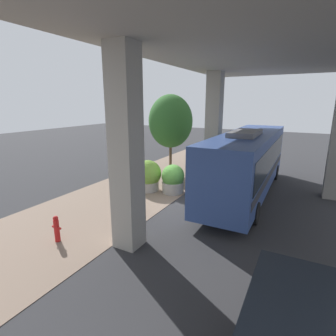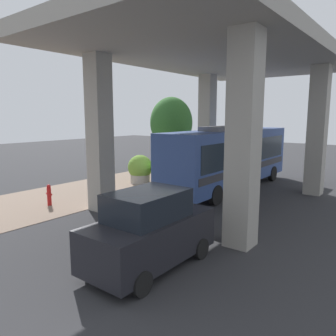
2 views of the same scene
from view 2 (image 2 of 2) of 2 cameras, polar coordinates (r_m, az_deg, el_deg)
ground_plane at (r=19.38m, az=-1.85°, el=-3.90°), size 80.00×80.00×0.00m
sidewalk_strip at (r=21.37m, az=-8.07°, el=-2.73°), size 6.00×40.00×0.02m
overpass at (r=16.78m, az=9.10°, el=16.71°), size 9.40×17.38×7.63m
bus at (r=19.80m, az=10.68°, el=2.21°), size 2.65×11.42×3.77m
fire_hydrant at (r=17.01m, az=-20.00°, el=-4.43°), size 0.42×0.20×1.06m
planter_front at (r=21.29m, az=-4.87°, el=-0.26°), size 1.59×1.59×1.86m
planter_middle at (r=20.59m, az=-1.14°, el=-0.81°), size 1.33×1.33×1.69m
street_tree_near at (r=24.73m, az=0.57°, el=7.89°), size 3.17×3.17×5.75m
parked_car at (r=9.57m, az=-3.22°, el=-10.88°), size 1.96×4.14×2.26m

